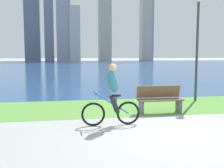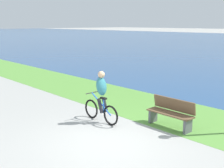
# 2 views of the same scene
# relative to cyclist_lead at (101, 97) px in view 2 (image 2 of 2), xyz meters

# --- Properties ---
(ground_plane) EXTENTS (300.00, 300.00, 0.00)m
(ground_plane) POSITION_rel_cyclist_lead_xyz_m (1.39, -0.97, -0.84)
(ground_plane) COLOR #9E9E99
(grass_strip_bayside) EXTENTS (120.00, 3.33, 0.01)m
(grass_strip_bayside) POSITION_rel_cyclist_lead_xyz_m (1.39, 2.49, -0.83)
(grass_strip_bayside) COLOR #59933D
(grass_strip_bayside) RESTS_ON ground
(cyclist_lead) EXTENTS (1.62, 0.52, 1.69)m
(cyclist_lead) POSITION_rel_cyclist_lead_xyz_m (0.00, 0.00, 0.00)
(cyclist_lead) COLOR black
(cyclist_lead) RESTS_ON ground
(bench_near_path) EXTENTS (1.50, 0.47, 0.90)m
(bench_near_path) POSITION_rel_cyclist_lead_xyz_m (1.83, 1.27, -0.39)
(bench_near_path) COLOR brown
(bench_near_path) RESTS_ON ground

